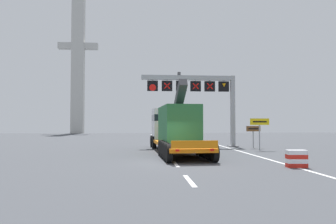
# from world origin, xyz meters

# --- Properties ---
(ground) EXTENTS (112.00, 112.00, 0.00)m
(ground) POSITION_xyz_m (0.00, 0.00, 0.00)
(ground) COLOR #424449
(lane_markings) EXTENTS (0.20, 54.09, 0.01)m
(lane_markings) POSITION_xyz_m (0.12, 19.75, 0.01)
(lane_markings) COLOR silver
(lane_markings) RESTS_ON ground
(edge_line_right) EXTENTS (0.20, 63.00, 0.01)m
(edge_line_right) POSITION_xyz_m (6.20, 12.00, 0.01)
(edge_line_right) COLOR silver
(edge_line_right) RESTS_ON ground
(overhead_lane_gantry) EXTENTS (9.52, 0.90, 7.31)m
(overhead_lane_gantry) POSITION_xyz_m (3.95, 12.06, 5.60)
(overhead_lane_gantry) COLOR #9EA0A5
(overhead_lane_gantry) RESTS_ON ground
(heavy_haul_truck_orange) EXTENTS (3.63, 14.16, 5.30)m
(heavy_haul_truck_orange) POSITION_xyz_m (0.76, 7.07, 1.99)
(heavy_haul_truck_orange) COLOR orange
(heavy_haul_truck_orange) RESTS_ON ground
(exit_sign_yellow) EXTENTS (1.64, 0.15, 2.69)m
(exit_sign_yellow) POSITION_xyz_m (8.14, 7.37, 2.07)
(exit_sign_yellow) COLOR #9EA0A5
(exit_sign_yellow) RESTS_ON ground
(tourist_info_sign_brown) EXTENTS (1.31, 0.15, 2.03)m
(tourist_info_sign_brown) POSITION_xyz_m (8.42, 9.63, 1.53)
(tourist_info_sign_brown) COLOR #9EA0A5
(tourist_info_sign_brown) RESTS_ON ground
(crash_barrier_striped) EXTENTS (1.03, 0.57, 0.90)m
(crash_barrier_striped) POSITION_xyz_m (6.19, -2.73, 0.45)
(crash_barrier_striped) COLOR red
(crash_barrier_striped) RESTS_ON ground
(bridge_pylon_distant) EXTENTS (9.00, 2.00, 32.61)m
(bridge_pylon_distant) POSITION_xyz_m (-16.61, 55.24, 16.69)
(bridge_pylon_distant) COLOR #B7B7B2
(bridge_pylon_distant) RESTS_ON ground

